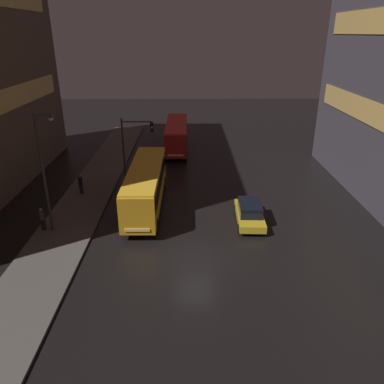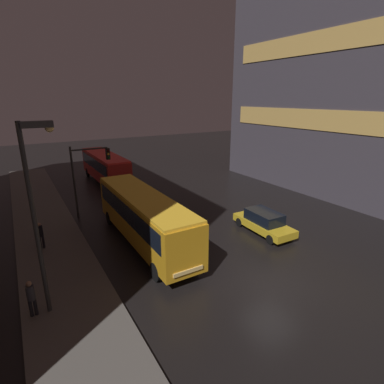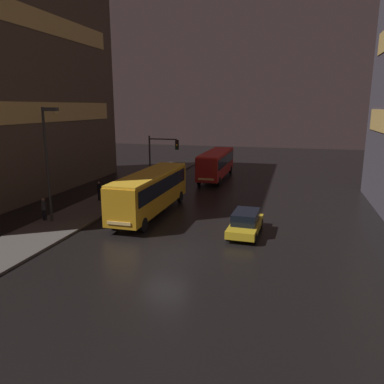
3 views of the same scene
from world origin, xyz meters
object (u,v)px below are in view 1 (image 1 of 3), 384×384
at_px(car_taxi, 250,212).
at_px(traffic_light_main, 134,138).
at_px(bus_near, 146,183).
at_px(street_lamp_sidewalk, 44,157).
at_px(pedestrian_mid, 42,217).
at_px(pedestrian_near, 80,183).
at_px(bus_far, 177,133).

height_order(car_taxi, traffic_light_main, traffic_light_main).
bearing_deg(bus_near, street_lamp_sidewalk, 34.62).
bearing_deg(pedestrian_mid, pedestrian_near, -70.11).
bearing_deg(pedestrian_near, pedestrian_mid, 103.56).
xyz_separation_m(bus_far, pedestrian_near, (-7.73, -13.42, -0.84)).
relative_size(pedestrian_near, pedestrian_mid, 1.01).
distance_m(pedestrian_near, street_lamp_sidewalk, 7.73).
distance_m(bus_near, street_lamp_sidewalk, 7.92).
height_order(pedestrian_mid, traffic_light_main, traffic_light_main).
bearing_deg(pedestrian_mid, car_taxi, -146.58).
relative_size(bus_near, car_taxi, 2.40).
bearing_deg(car_taxi, bus_near, -17.35).
bearing_deg(street_lamp_sidewalk, pedestrian_mid, 179.96).
xyz_separation_m(car_taxi, pedestrian_near, (-13.53, 5.09, 0.34)).
distance_m(pedestrian_mid, traffic_light_main, 12.38).
bearing_deg(traffic_light_main, pedestrian_mid, -114.47).
bearing_deg(pedestrian_near, car_taxi, -178.71).
height_order(bus_near, street_lamp_sidewalk, street_lamp_sidewalk).
xyz_separation_m(car_taxi, traffic_light_main, (-9.46, 9.70, 2.99)).
xyz_separation_m(car_taxi, street_lamp_sidewalk, (-13.64, -1.31, 4.67)).
bearing_deg(bus_far, traffic_light_main, 67.10).
relative_size(car_taxi, pedestrian_near, 2.77).
bearing_deg(traffic_light_main, pedestrian_near, -131.46).
bearing_deg(street_lamp_sidewalk, pedestrian_near, 88.98).
relative_size(bus_near, pedestrian_near, 6.64).
height_order(bus_near, pedestrian_mid, bus_near).
bearing_deg(car_taxi, street_lamp_sidewalk, 7.54).
distance_m(car_taxi, pedestrian_mid, 14.53).
bearing_deg(car_taxi, pedestrian_near, -18.57).
distance_m(bus_near, bus_far, 15.90).
distance_m(bus_far, pedestrian_mid, 21.65).
xyz_separation_m(bus_far, pedestrian_mid, (-8.67, -19.82, -0.86)).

